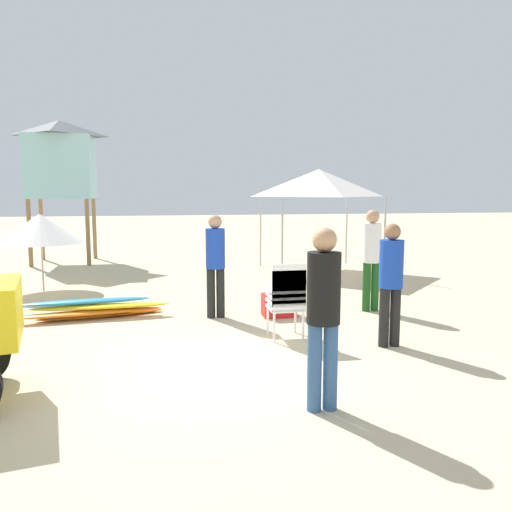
% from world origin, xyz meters
% --- Properties ---
extents(ground, '(80.00, 80.00, 0.00)m').
position_xyz_m(ground, '(0.00, 0.00, 0.00)').
color(ground, beige).
extents(stacked_plastic_chairs, '(0.48, 0.48, 1.11)m').
position_xyz_m(stacked_plastic_chairs, '(1.37, 1.02, 0.65)').
color(stacked_plastic_chairs, white).
rests_on(stacked_plastic_chairs, ground).
extents(surfboard_pile, '(2.57, 0.84, 0.32)m').
position_xyz_m(surfboard_pile, '(-1.48, 2.82, 0.15)').
color(surfboard_pile, orange).
rests_on(surfboard_pile, ground).
extents(lifeguard_near_left, '(0.32, 0.32, 1.68)m').
position_xyz_m(lifeguard_near_left, '(2.66, 0.44, 0.97)').
color(lifeguard_near_left, black).
rests_on(lifeguard_near_left, ground).
extents(lifeguard_near_center, '(0.32, 0.32, 1.72)m').
position_xyz_m(lifeguard_near_center, '(0.52, 2.49, 0.99)').
color(lifeguard_near_center, black).
rests_on(lifeguard_near_center, ground).
extents(lifeguard_near_right, '(0.32, 0.32, 1.77)m').
position_xyz_m(lifeguard_near_right, '(1.11, -1.35, 1.03)').
color(lifeguard_near_right, '#33598C').
rests_on(lifeguard_near_right, ground).
extents(lifeguard_far_right, '(0.32, 0.32, 1.79)m').
position_xyz_m(lifeguard_far_right, '(3.26, 2.46, 1.04)').
color(lifeguard_far_right, '#194C19').
rests_on(lifeguard_far_right, ground).
extents(popup_canopy, '(2.62, 2.62, 2.68)m').
position_xyz_m(popup_canopy, '(3.73, 6.98, 2.32)').
color(popup_canopy, '#B2B2B7').
rests_on(popup_canopy, ground).
extents(lifeguard_tower, '(1.98, 1.98, 4.15)m').
position_xyz_m(lifeguard_tower, '(-3.14, 10.07, 3.03)').
color(lifeguard_tower, olive).
rests_on(lifeguard_tower, ground).
extents(beach_umbrella_mid, '(1.76, 1.76, 1.65)m').
position_xyz_m(beach_umbrella_mid, '(-2.82, 5.48, 1.34)').
color(beach_umbrella_mid, beige).
rests_on(beach_umbrella_mid, ground).
extents(cooler_box, '(0.54, 0.39, 0.38)m').
position_xyz_m(cooler_box, '(1.58, 2.39, 0.19)').
color(cooler_box, red).
rests_on(cooler_box, ground).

